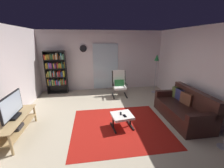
{
  "coord_description": "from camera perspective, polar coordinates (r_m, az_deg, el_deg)",
  "views": [
    {
      "loc": [
        -0.49,
        -3.51,
        2.21
      ],
      "look_at": [
        0.16,
        1.0,
        0.8
      ],
      "focal_mm": 23.0,
      "sensor_mm": 36.0,
      "label": 1
    }
  ],
  "objects": [
    {
      "name": "lounge_armchair",
      "position": [
        5.84,
        2.89,
        0.54
      ],
      "size": [
        0.58,
        0.67,
        1.02
      ],
      "color": "black",
      "rests_on": "ground"
    },
    {
      "name": "bookshelf_near_tv",
      "position": [
        6.45,
        -21.37,
        4.87
      ],
      "size": [
        0.83,
        0.3,
        1.79
      ],
      "color": "black",
      "rests_on": "ground"
    },
    {
      "name": "tv_remote",
      "position": [
        3.8,
        3.52,
        -11.63
      ],
      "size": [
        0.07,
        0.15,
        0.02
      ],
      "primitive_type": "cube",
      "rotation": [
        0.0,
        0.0,
        -0.19
      ],
      "color": "black",
      "rests_on": "ottoman"
    },
    {
      "name": "glass_door_panel",
      "position": [
        6.48,
        -2.55,
        6.9
      ],
      "size": [
        1.1,
        0.01,
        2.0
      ],
      "primitive_type": "cube",
      "color": "silver"
    },
    {
      "name": "wall_back",
      "position": [
        6.49,
        -3.86,
        9.13
      ],
      "size": [
        5.6,
        0.06,
        2.6
      ],
      "primitive_type": "cube",
      "color": "silver",
      "rests_on": "ground"
    },
    {
      "name": "cell_phone",
      "position": [
        3.71,
        5.05,
        -12.49
      ],
      "size": [
        0.09,
        0.15,
        0.01
      ],
      "primitive_type": "cube",
      "rotation": [
        0.0,
        0.0,
        0.16
      ],
      "color": "black",
      "rests_on": "ottoman"
    },
    {
      "name": "tv_stand",
      "position": [
        4.14,
        -34.02,
        -13.04
      ],
      "size": [
        0.48,
        1.37,
        0.49
      ],
      "color": "tan",
      "rests_on": "ground"
    },
    {
      "name": "area_rug",
      "position": [
        3.98,
        3.14,
        -16.45
      ],
      "size": [
        2.47,
        2.12,
        0.01
      ],
      "primitive_type": "cube",
      "color": "#A91A13",
      "rests_on": "ground"
    },
    {
      "name": "wall_clock",
      "position": [
        6.35,
        -11.38,
        13.65
      ],
      "size": [
        0.29,
        0.03,
        0.29
      ],
      "color": "silver"
    },
    {
      "name": "floor_lamp_by_shelf",
      "position": [
        6.26,
        17.27,
        8.24
      ],
      "size": [
        0.22,
        0.22,
        1.64
      ],
      "color": "#A5A5AD",
      "rests_on": "ground"
    },
    {
      "name": "leather_sofa",
      "position": [
        4.65,
        26.59,
        -8.74
      ],
      "size": [
        0.86,
        1.74,
        0.87
      ],
      "color": "#361C17",
      "rests_on": "ground"
    },
    {
      "name": "wall_right",
      "position": [
        4.83,
        33.44,
        3.5
      ],
      "size": [
        0.06,
        6.0,
        2.6
      ],
      "primitive_type": "cube",
      "color": "silver",
      "rests_on": "ground"
    },
    {
      "name": "ottoman",
      "position": [
        3.81,
        4.01,
        -12.89
      ],
      "size": [
        0.58,
        0.54,
        0.37
      ],
      "color": "white",
      "rests_on": "ground"
    },
    {
      "name": "ground_plane",
      "position": [
        4.17,
        -0.24,
        -14.73
      ],
      "size": [
        7.02,
        7.02,
        0.0
      ],
      "primitive_type": "plane",
      "color": "#C1B499"
    },
    {
      "name": "television",
      "position": [
        3.96,
        -34.99,
        -7.5
      ],
      "size": [
        0.2,
        0.87,
        0.57
      ],
      "color": "black",
      "rests_on": "tv_stand"
    }
  ]
}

